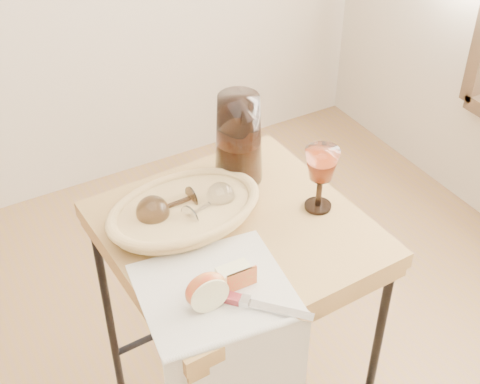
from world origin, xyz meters
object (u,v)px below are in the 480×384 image
goblet_lying_a (170,206)px  table_knife (249,302)px  side_table (236,331)px  tea_towel (214,290)px  wine_goblet (320,179)px  apple_half (206,290)px  pitcher (239,138)px  goblet_lying_b (208,205)px  bread_basket (185,213)px

goblet_lying_a → table_knife: 0.34m
side_table → table_knife: bearing=-113.3°
side_table → tea_towel: (-0.15, -0.16, 0.38)m
side_table → goblet_lying_a: bearing=144.5°
wine_goblet → apple_half: 0.43m
pitcher → wine_goblet: size_ratio=1.63×
side_table → goblet_lying_b: size_ratio=6.54×
goblet_lying_a → table_knife: goblet_lying_a is taller
tea_towel → wine_goblet: size_ratio=1.84×
pitcher → apple_half: 0.47m
tea_towel → table_knife: (0.04, -0.08, 0.01)m
bread_basket → goblet_lying_a: size_ratio=2.66×
tea_towel → goblet_lying_a: bearing=93.9°
bread_basket → tea_towel: bearing=-104.7°
tea_towel → bread_basket: (0.05, 0.24, 0.02)m
side_table → table_knife: table_knife is taller
pitcher → table_knife: size_ratio=1.13×
apple_half → table_knife: bearing=-29.9°
tea_towel → wine_goblet: bearing=26.9°
goblet_lying_a → apple_half: bearing=77.2°
goblet_lying_b → wine_goblet: (0.26, -0.09, 0.04)m
tea_towel → apple_half: (-0.03, -0.03, 0.05)m
side_table → wine_goblet: (0.22, -0.04, 0.47)m
side_table → bread_basket: (-0.10, 0.08, 0.41)m
bread_basket → wine_goblet: bearing=-23.3°
goblet_lying_b → table_knife: size_ratio=0.46×
wine_goblet → apple_half: wine_goblet is taller
side_table → apple_half: size_ratio=8.24×
goblet_lying_a → apple_half: goblet_lying_a is taller
goblet_lying_b → bread_basket: bearing=140.3°
side_table → bread_basket: bearing=142.0°
pitcher → apple_half: size_ratio=3.07×
bread_basket → side_table: bearing=-41.6°
tea_towel → goblet_lying_b: 0.25m
table_knife → goblet_lying_b: bearing=126.1°
tea_towel → goblet_lying_b: size_ratio=2.76×
goblet_lying_a → wine_goblet: (0.35, -0.13, 0.03)m
bread_basket → pitcher: size_ratio=1.24×
bread_basket → table_knife: bread_basket is taller
goblet_lying_a → goblet_lying_b: (0.08, -0.04, -0.00)m
apple_half → pitcher: bearing=53.9°
bread_basket → goblet_lying_a: goblet_lying_a is taller
pitcher → table_knife: bearing=-128.8°
tea_towel → bread_basket: bread_basket is taller
goblet_lying_a → table_knife: (0.03, -0.33, -0.04)m
side_table → wine_goblet: 0.52m
tea_towel → apple_half: apple_half is taller
goblet_lying_a → table_knife: size_ratio=0.52×
pitcher → wine_goblet: 0.24m
goblet_lying_a → goblet_lying_b: size_ratio=1.13×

